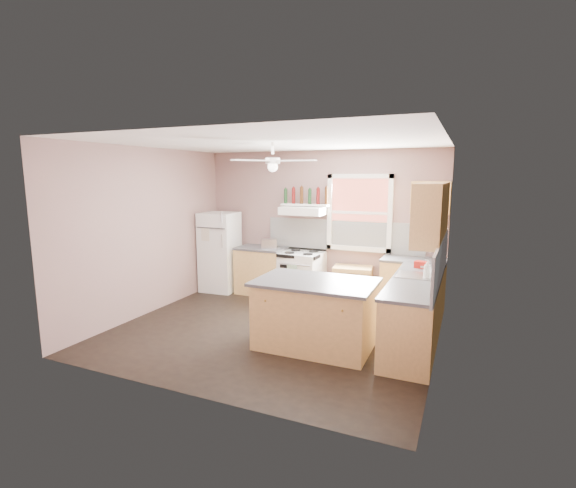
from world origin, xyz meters
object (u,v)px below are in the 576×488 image
at_px(cart, 352,285).
at_px(refrigerator, 220,252).
at_px(island, 315,315).
at_px(stove, 302,275).
at_px(toaster, 269,244).

bearing_deg(cart, refrigerator, 176.10).
relative_size(refrigerator, island, 1.05).
bearing_deg(refrigerator, island, -38.82).
distance_m(refrigerator, stove, 1.71).
distance_m(toaster, stove, 0.85).
bearing_deg(toaster, refrigerator, 159.26).
height_order(toaster, stove, toaster).
distance_m(refrigerator, toaster, 1.07).
bearing_deg(refrigerator, cart, 0.17).
bearing_deg(island, refrigerator, 144.65).
height_order(refrigerator, island, refrigerator).
relative_size(toaster, island, 0.19).
bearing_deg(refrigerator, toaster, -0.47).
xyz_separation_m(refrigerator, toaster, (1.05, 0.06, 0.22)).
bearing_deg(toaster, cart, -19.68).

